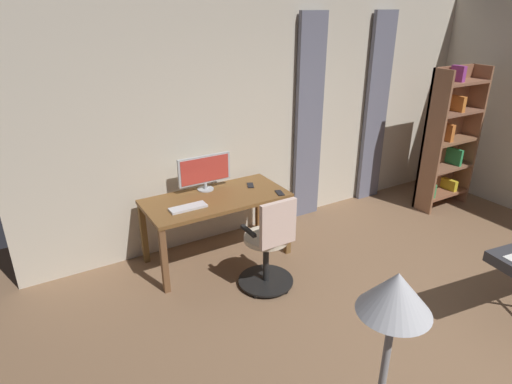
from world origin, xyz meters
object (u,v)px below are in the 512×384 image
at_px(computer_keyboard, 188,208).
at_px(floor_lamp, 386,358).
at_px(cell_phone_face_up, 250,185).
at_px(office_chair, 269,246).
at_px(desk, 216,205).
at_px(computer_monitor, 205,171).
at_px(cell_phone_by_monitor, 280,193).
at_px(bookshelf, 448,139).

relative_size(computer_keyboard, floor_lamp, 0.21).
bearing_deg(cell_phone_face_up, computer_keyboard, 37.71).
height_order(office_chair, cell_phone_face_up, office_chair).
xyz_separation_m(desk, floor_lamp, (0.73, 3.03, 0.75)).
bearing_deg(computer_monitor, cell_phone_by_monitor, 141.94).
relative_size(office_chair, floor_lamp, 0.56).
distance_m(cell_phone_by_monitor, floor_lamp, 3.16).
distance_m(cell_phone_by_monitor, cell_phone_face_up, 0.39).
xyz_separation_m(desk, computer_monitor, (0.01, -0.24, 0.31)).
distance_m(cell_phone_face_up, floor_lamp, 3.40).
height_order(cell_phone_by_monitor, bookshelf, bookshelf).
bearing_deg(computer_monitor, bookshelf, 170.64).
bearing_deg(cell_phone_face_up, floor_lamp, 93.05).
xyz_separation_m(computer_monitor, cell_phone_face_up, (-0.48, 0.16, -0.22)).
bearing_deg(floor_lamp, computer_monitor, -102.47).
bearing_deg(cell_phone_by_monitor, computer_keyboard, 5.63).
bearing_deg(floor_lamp, desk, -103.60).
xyz_separation_m(office_chair, floor_lamp, (0.92, 2.25, 0.94)).
distance_m(computer_monitor, cell_phone_face_up, 0.55).
distance_m(office_chair, bookshelf, 3.21).
distance_m(computer_monitor, floor_lamp, 3.38).
xyz_separation_m(desk, bookshelf, (-3.33, 0.31, 0.30)).
height_order(cell_phone_face_up, bookshelf, bookshelf).
height_order(desk, cell_phone_by_monitor, cell_phone_by_monitor).
relative_size(computer_monitor, computer_keyboard, 1.61).
xyz_separation_m(bookshelf, floor_lamp, (4.06, 2.72, 0.45)).
relative_size(office_chair, bookshelf, 0.52).
bearing_deg(cell_phone_by_monitor, floor_lamp, 77.57).
bearing_deg(bookshelf, cell_phone_face_up, -7.80).
bearing_deg(computer_monitor, computer_keyboard, 45.26).
xyz_separation_m(cell_phone_by_monitor, floor_lamp, (1.37, 2.76, 0.66)).
relative_size(desk, cell_phone_by_monitor, 10.61).
bearing_deg(floor_lamp, cell_phone_by_monitor, -116.40).
distance_m(computer_keyboard, bookshelf, 3.71).
height_order(computer_monitor, cell_phone_by_monitor, computer_monitor).
bearing_deg(cell_phone_by_monitor, office_chair, 62.60).
height_order(cell_phone_by_monitor, floor_lamp, floor_lamp).
relative_size(cell_phone_face_up, floor_lamp, 0.08).
xyz_separation_m(desk, cell_phone_by_monitor, (-0.64, 0.26, 0.09)).
bearing_deg(office_chair, bookshelf, 8.12).
xyz_separation_m(cell_phone_face_up, bookshelf, (-2.86, 0.39, 0.21)).
height_order(computer_monitor, floor_lamp, floor_lamp).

